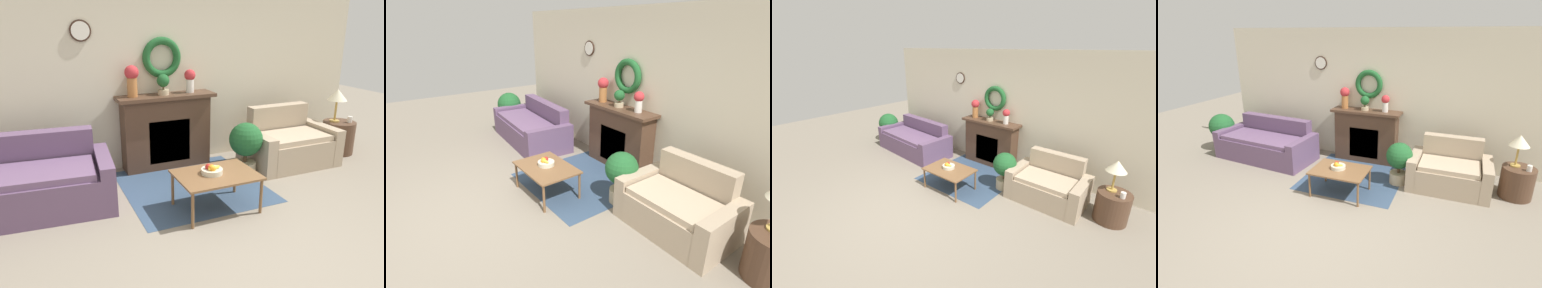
# 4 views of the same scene
# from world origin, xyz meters

# --- Properties ---
(ground_plane) EXTENTS (16.00, 16.00, 0.00)m
(ground_plane) POSITION_xyz_m (0.00, 0.00, 0.00)
(ground_plane) COLOR gray
(floor_rug) EXTENTS (1.80, 1.78, 0.01)m
(floor_rug) POSITION_xyz_m (-0.01, 1.71, 0.00)
(floor_rug) COLOR #334760
(floor_rug) RESTS_ON ground_plane
(wall_back) EXTENTS (6.80, 0.17, 2.70)m
(wall_back) POSITION_xyz_m (-0.00, 2.76, 1.36)
(wall_back) COLOR beige
(wall_back) RESTS_ON ground_plane
(fireplace) EXTENTS (1.44, 0.41, 1.11)m
(fireplace) POSITION_xyz_m (-0.07, 2.56, 0.56)
(fireplace) COLOR #4C3323
(fireplace) RESTS_ON ground_plane
(couch_left) EXTENTS (2.18, 1.13, 0.85)m
(couch_left) POSITION_xyz_m (-2.12, 1.89, 0.31)
(couch_left) COLOR #604766
(couch_left) RESTS_ON ground_plane
(loveseat_right) EXTENTS (1.37, 0.88, 0.86)m
(loveseat_right) POSITION_xyz_m (1.69, 1.93, 0.30)
(loveseat_right) COLOR tan
(loveseat_right) RESTS_ON ground_plane
(coffee_table) EXTENTS (0.93, 0.68, 0.45)m
(coffee_table) POSITION_xyz_m (-0.01, 1.03, 0.41)
(coffee_table) COLOR brown
(coffee_table) RESTS_ON ground_plane
(fruit_bowl) EXTENTS (0.25, 0.25, 0.12)m
(fruit_bowl) POSITION_xyz_m (-0.06, 1.04, 0.49)
(fruit_bowl) COLOR beige
(fruit_bowl) RESTS_ON coffee_table
(side_table_by_loveseat) EXTENTS (0.52, 0.52, 0.53)m
(side_table_by_loveseat) POSITION_xyz_m (2.76, 1.99, 0.27)
(side_table_by_loveseat) COLOR #4C3323
(side_table_by_loveseat) RESTS_ON ground_plane
(table_lamp) EXTENTS (0.32, 0.32, 0.54)m
(table_lamp) POSITION_xyz_m (2.70, 2.04, 0.96)
(table_lamp) COLOR #B28E42
(table_lamp) RESTS_ON side_table_by_loveseat
(mug) EXTENTS (0.08, 0.08, 0.10)m
(mug) POSITION_xyz_m (2.88, 1.90, 0.58)
(mug) COLOR silver
(mug) RESTS_ON side_table_by_loveseat
(vase_on_mantel_left) EXTENTS (0.20, 0.20, 0.44)m
(vase_on_mantel_left) POSITION_xyz_m (-0.55, 2.56, 1.36)
(vase_on_mantel_left) COLOR #AD6B38
(vase_on_mantel_left) RESTS_ON fireplace
(vase_on_mantel_right) EXTENTS (0.17, 0.17, 0.34)m
(vase_on_mantel_right) POSITION_xyz_m (0.32, 2.56, 1.30)
(vase_on_mantel_right) COLOR silver
(vase_on_mantel_right) RESTS_ON fireplace
(potted_plant_on_mantel) EXTENTS (0.18, 0.18, 0.29)m
(potted_plant_on_mantel) POSITION_xyz_m (-0.11, 2.54, 1.27)
(potted_plant_on_mantel) COLOR tan
(potted_plant_on_mantel) RESTS_ON fireplace
(potted_plant_floor_by_couch) EXTENTS (0.57, 0.57, 0.85)m
(potted_plant_floor_by_couch) POSITION_xyz_m (-3.39, 1.95, 0.54)
(potted_plant_floor_by_couch) COLOR tan
(potted_plant_floor_by_couch) RESTS_ON ground_plane
(potted_plant_floor_by_loveseat) EXTENTS (0.47, 0.47, 0.78)m
(potted_plant_floor_by_loveseat) POSITION_xyz_m (0.83, 1.76, 0.47)
(potted_plant_floor_by_loveseat) COLOR tan
(potted_plant_floor_by_loveseat) RESTS_ON ground_plane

